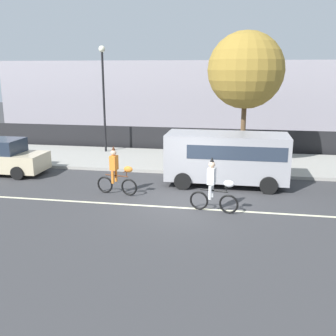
{
  "coord_description": "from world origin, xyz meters",
  "views": [
    {
      "loc": [
        1.8,
        -13.51,
        4.77
      ],
      "look_at": [
        -0.81,
        1.2,
        1.0
      ],
      "focal_mm": 42.0,
      "sensor_mm": 36.0,
      "label": 1
    }
  ],
  "objects_px": {
    "parade_cyclist_zebra": "(214,188)",
    "parked_car_beige": "(1,157)",
    "parade_cyclist_orange": "(117,173)",
    "street_lamp_post": "(103,84)",
    "parked_van_grey": "(228,155)"
  },
  "relations": [
    {
      "from": "parked_van_grey",
      "to": "parade_cyclist_zebra",
      "type": "bearing_deg",
      "value": -96.05
    },
    {
      "from": "parade_cyclist_orange",
      "to": "parade_cyclist_zebra",
      "type": "bearing_deg",
      "value": -18.52
    },
    {
      "from": "parade_cyclist_zebra",
      "to": "parked_car_beige",
      "type": "distance_m",
      "value": 10.67
    },
    {
      "from": "street_lamp_post",
      "to": "parked_van_grey",
      "type": "bearing_deg",
      "value": -35.58
    },
    {
      "from": "parade_cyclist_orange",
      "to": "parked_van_grey",
      "type": "xyz_separation_m",
      "value": [
        4.21,
        2.08,
        0.44
      ]
    },
    {
      "from": "parade_cyclist_orange",
      "to": "parade_cyclist_zebra",
      "type": "relative_size",
      "value": 1.0
    },
    {
      "from": "parade_cyclist_zebra",
      "to": "parked_car_beige",
      "type": "xyz_separation_m",
      "value": [
        -10.12,
        3.38,
        -0.06
      ]
    },
    {
      "from": "parade_cyclist_zebra",
      "to": "street_lamp_post",
      "type": "relative_size",
      "value": 0.33
    },
    {
      "from": "parked_van_grey",
      "to": "street_lamp_post",
      "type": "xyz_separation_m",
      "value": [
        -7.12,
        5.09,
        2.71
      ]
    },
    {
      "from": "parade_cyclist_zebra",
      "to": "parked_van_grey",
      "type": "xyz_separation_m",
      "value": [
        0.36,
        3.37,
        0.44
      ]
    },
    {
      "from": "parade_cyclist_orange",
      "to": "parked_van_grey",
      "type": "bearing_deg",
      "value": 26.26
    },
    {
      "from": "parked_van_grey",
      "to": "parade_cyclist_orange",
      "type": "bearing_deg",
      "value": -153.74
    },
    {
      "from": "parked_van_grey",
      "to": "parked_car_beige",
      "type": "height_order",
      "value": "parked_van_grey"
    },
    {
      "from": "parade_cyclist_zebra",
      "to": "parked_van_grey",
      "type": "bearing_deg",
      "value": 83.95
    },
    {
      "from": "parade_cyclist_zebra",
      "to": "street_lamp_post",
      "type": "distance_m",
      "value": 11.27
    }
  ]
}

